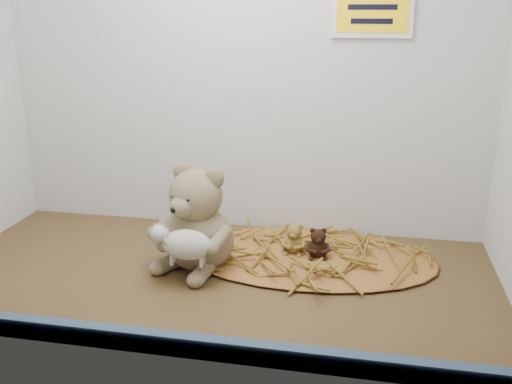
% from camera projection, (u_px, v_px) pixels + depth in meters
% --- Properties ---
extents(alcove_shell, '(1.20, 0.60, 0.90)m').
position_uv_depth(alcove_shell, '(221.00, 59.00, 1.17)').
color(alcove_shell, '#473218').
rests_on(alcove_shell, ground).
extents(front_rail, '(1.19, 0.02, 0.04)m').
position_uv_depth(front_rail, '(169.00, 343.00, 0.95)').
color(front_rail, '#3A5470').
rests_on(front_rail, shelf_floor).
extents(straw_bed, '(0.60, 0.35, 0.01)m').
position_uv_depth(straw_bed, '(306.00, 256.00, 1.31)').
color(straw_bed, brown).
rests_on(straw_bed, shelf_floor).
extents(main_teddy, '(0.25, 0.25, 0.23)m').
position_uv_depth(main_teddy, '(198.00, 217.00, 1.24)').
color(main_teddy, '#8C7856').
rests_on(main_teddy, shelf_floor).
extents(toy_lamb, '(0.14, 0.08, 0.09)m').
position_uv_depth(toy_lamb, '(187.00, 245.00, 1.17)').
color(toy_lamb, silver).
rests_on(toy_lamb, main_teddy).
extents(mini_teddy_tan, '(0.06, 0.06, 0.07)m').
position_uv_depth(mini_teddy_tan, '(294.00, 237.00, 1.31)').
color(mini_teddy_tan, olive).
rests_on(mini_teddy_tan, straw_bed).
extents(mini_teddy_brown, '(0.07, 0.07, 0.07)m').
position_uv_depth(mini_teddy_brown, '(318.00, 242.00, 1.29)').
color(mini_teddy_brown, black).
rests_on(mini_teddy_brown, straw_bed).
extents(wall_sign, '(0.16, 0.01, 0.11)m').
position_uv_depth(wall_sign, '(373.00, 7.00, 1.27)').
color(wall_sign, yellow).
rests_on(wall_sign, back_wall).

